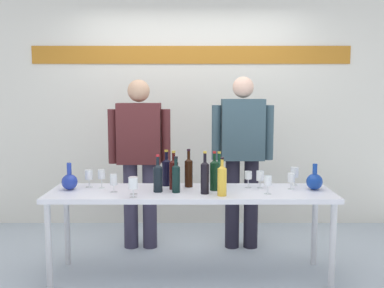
# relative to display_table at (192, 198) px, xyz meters

# --- Properties ---
(ground_plane) EXTENTS (10.00, 10.00, 0.00)m
(ground_plane) POSITION_rel_display_table_xyz_m (0.00, 0.00, -0.67)
(ground_plane) COLOR #A8B5C0
(back_wall) EXTENTS (5.17, 0.11, 3.00)m
(back_wall) POSITION_rel_display_table_xyz_m (0.00, 1.54, 0.83)
(back_wall) COLOR silver
(back_wall) RESTS_ON ground
(display_table) EXTENTS (2.33, 0.59, 0.73)m
(display_table) POSITION_rel_display_table_xyz_m (0.00, 0.00, 0.00)
(display_table) COLOR silver
(display_table) RESTS_ON ground
(decanter_blue_left) EXTENTS (0.13, 0.13, 0.23)m
(decanter_blue_left) POSITION_rel_display_table_xyz_m (-1.01, 0.04, 0.13)
(decanter_blue_left) COLOR #2238A0
(decanter_blue_left) RESTS_ON display_table
(decanter_blue_right) EXTENTS (0.14, 0.14, 0.22)m
(decanter_blue_right) POSITION_rel_display_table_xyz_m (1.03, 0.04, 0.13)
(decanter_blue_right) COLOR navy
(decanter_blue_right) RESTS_ON display_table
(presenter_left) EXTENTS (0.61, 0.22, 1.66)m
(presenter_left) POSITION_rel_display_table_xyz_m (-0.50, 0.69, 0.28)
(presenter_left) COLOR #312C41
(presenter_left) RESTS_ON ground
(presenter_right) EXTENTS (0.60, 0.22, 1.69)m
(presenter_right) POSITION_rel_display_table_xyz_m (0.50, 0.69, 0.30)
(presenter_right) COLOR black
(presenter_right) RESTS_ON ground
(wine_bottle_0) EXTENTS (0.07, 0.07, 0.34)m
(wine_bottle_0) POSITION_rel_display_table_xyz_m (0.11, -0.10, 0.20)
(wine_bottle_0) COLOR black
(wine_bottle_0) RESTS_ON display_table
(wine_bottle_1) EXTENTS (0.07, 0.07, 0.30)m
(wine_bottle_1) POSITION_rel_display_table_xyz_m (0.25, -0.17, 0.19)
(wine_bottle_1) COLOR gold
(wine_bottle_1) RESTS_ON display_table
(wine_bottle_2) EXTENTS (0.07, 0.07, 0.31)m
(wine_bottle_2) POSITION_rel_display_table_xyz_m (-0.27, -0.04, 0.19)
(wine_bottle_2) COLOR black
(wine_bottle_2) RESTS_ON display_table
(wine_bottle_3) EXTENTS (0.07, 0.07, 0.29)m
(wine_bottle_3) POSITION_rel_display_table_xyz_m (-0.12, -0.06, 0.19)
(wine_bottle_3) COLOR black
(wine_bottle_3) RESTS_ON display_table
(wine_bottle_4) EXTENTS (0.07, 0.07, 0.31)m
(wine_bottle_4) POSITION_rel_display_table_xyz_m (0.24, 0.15, 0.19)
(wine_bottle_4) COLOR #103C25
(wine_bottle_4) RESTS_ON display_table
(wine_bottle_5) EXTENTS (0.08, 0.08, 0.31)m
(wine_bottle_5) POSITION_rel_display_table_xyz_m (-0.21, 0.20, 0.19)
(wine_bottle_5) COLOR black
(wine_bottle_5) RESTS_ON display_table
(wine_bottle_6) EXTENTS (0.07, 0.07, 0.33)m
(wine_bottle_6) POSITION_rel_display_table_xyz_m (-0.02, 0.15, 0.20)
(wine_bottle_6) COLOR black
(wine_bottle_6) RESTS_ON display_table
(wine_bottle_7) EXTENTS (0.07, 0.07, 0.32)m
(wine_bottle_7) POSITION_rel_display_table_xyz_m (-0.14, 0.06, 0.20)
(wine_bottle_7) COLOR #380C09
(wine_bottle_7) RESTS_ON display_table
(wine_bottle_8) EXTENTS (0.07, 0.07, 0.33)m
(wine_bottle_8) POSITION_rel_display_table_xyz_m (0.20, 0.02, 0.20)
(wine_bottle_8) COLOR black
(wine_bottle_8) RESTS_ON display_table
(wine_glass_left_0) EXTENTS (0.06, 0.06, 0.15)m
(wine_glass_left_0) POSITION_rel_display_table_xyz_m (-0.63, -0.05, 0.16)
(wine_glass_left_0) COLOR white
(wine_glass_left_0) RESTS_ON display_table
(wine_glass_left_1) EXTENTS (0.07, 0.07, 0.16)m
(wine_glass_left_1) POSITION_rel_display_table_xyz_m (-0.44, -0.24, 0.17)
(wine_glass_left_1) COLOR white
(wine_glass_left_1) RESTS_ON display_table
(wine_glass_left_2) EXTENTS (0.06, 0.06, 0.16)m
(wine_glass_left_2) POSITION_rel_display_table_xyz_m (-0.75, 0.10, 0.18)
(wine_glass_left_2) COLOR white
(wine_glass_left_2) RESTS_ON display_table
(wine_glass_left_3) EXTENTS (0.06, 0.06, 0.14)m
(wine_glass_left_3) POSITION_rel_display_table_xyz_m (-0.46, -0.13, 0.16)
(wine_glass_left_3) COLOR white
(wine_glass_left_3) RESTS_ON display_table
(wine_glass_left_4) EXTENTS (0.06, 0.06, 0.15)m
(wine_glass_left_4) POSITION_rel_display_table_xyz_m (-0.87, 0.13, 0.17)
(wine_glass_left_4) COLOR white
(wine_glass_left_4) RESTS_ON display_table
(wine_glass_right_0) EXTENTS (0.06, 0.06, 0.14)m
(wine_glass_right_0) POSITION_rel_display_table_xyz_m (0.49, 0.11, 0.17)
(wine_glass_right_0) COLOR white
(wine_glass_right_0) RESTS_ON display_table
(wine_glass_right_1) EXTENTS (0.06, 0.06, 0.15)m
(wine_glass_right_1) POSITION_rel_display_table_xyz_m (0.59, 0.10, 0.16)
(wine_glass_right_1) COLOR white
(wine_glass_right_1) RESTS_ON display_table
(wine_glass_right_2) EXTENTS (0.06, 0.06, 0.14)m
(wine_glass_right_2) POSITION_rel_display_table_xyz_m (0.84, 0.06, 0.16)
(wine_glass_right_2) COLOR white
(wine_glass_right_2) RESTS_ON display_table
(wine_glass_right_3) EXTENTS (0.07, 0.07, 0.16)m
(wine_glass_right_3) POSITION_rel_display_table_xyz_m (0.91, 0.21, 0.17)
(wine_glass_right_3) COLOR white
(wine_glass_right_3) RESTS_ON display_table
(wine_glass_right_4) EXTENTS (0.06, 0.06, 0.15)m
(wine_glass_right_4) POSITION_rel_display_table_xyz_m (0.61, -0.12, 0.17)
(wine_glass_right_4) COLOR white
(wine_glass_right_4) RESTS_ON display_table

